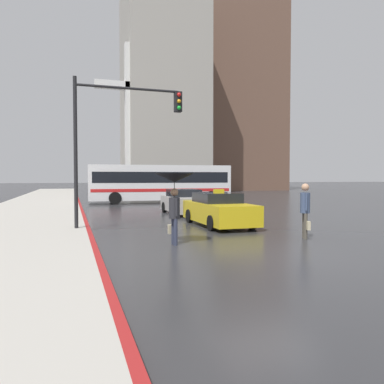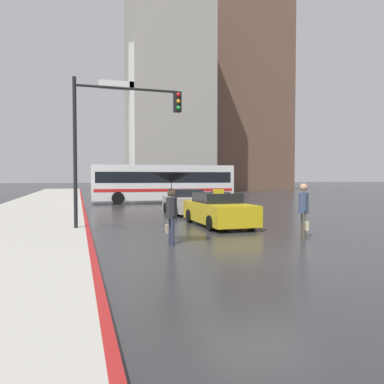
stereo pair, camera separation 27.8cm
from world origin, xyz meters
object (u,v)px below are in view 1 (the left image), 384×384
(traffic_light, at_px, (120,125))
(pedestrian_man, at_px, (305,206))
(sedan_red, at_px, (184,202))
(monument_cross, at_px, (129,109))
(taxi, at_px, (218,210))
(pedestrian_with_umbrella, at_px, (174,186))
(city_bus, at_px, (160,182))

(traffic_light, bearing_deg, pedestrian_man, -35.58)
(sedan_red, height_order, monument_cross, monument_cross)
(taxi, relative_size, pedestrian_with_umbrella, 2.10)
(pedestrian_with_umbrella, xyz_separation_m, pedestrian_man, (4.41, -0.27, -0.71))
(taxi, height_order, city_bus, city_bus)
(pedestrian_man, bearing_deg, sedan_red, -150.72)
(monument_cross, bearing_deg, traffic_light, -99.06)
(sedan_red, height_order, city_bus, city_bus)
(taxi, distance_m, pedestrian_man, 4.39)
(pedestrian_man, height_order, traffic_light, traffic_light)
(pedestrian_with_umbrella, height_order, pedestrian_man, pedestrian_with_umbrella)
(pedestrian_with_umbrella, height_order, monument_cross, monument_cross)
(taxi, height_order, monument_cross, monument_cross)
(city_bus, distance_m, pedestrian_with_umbrella, 19.29)
(monument_cross, bearing_deg, pedestrian_man, -88.77)
(city_bus, xyz_separation_m, monument_cross, (-0.28, 15.01, 8.45))
(taxi, distance_m, pedestrian_with_umbrella, 5.02)
(sedan_red, bearing_deg, taxi, 88.76)
(sedan_red, distance_m, pedestrian_with_umbrella, 9.82)
(pedestrian_with_umbrella, bearing_deg, sedan_red, -21.04)
(taxi, relative_size, pedestrian_man, 2.47)
(taxi, xyz_separation_m, city_bus, (0.97, 15.02, 1.03))
(city_bus, height_order, pedestrian_with_umbrella, city_bus)
(traffic_light, bearing_deg, sedan_red, 52.52)
(taxi, relative_size, city_bus, 0.40)
(pedestrian_man, bearing_deg, monument_cross, -157.30)
(sedan_red, distance_m, pedestrian_man, 9.61)
(sedan_red, relative_size, traffic_light, 0.72)
(pedestrian_with_umbrella, distance_m, monument_cross, 35.10)
(traffic_light, relative_size, monument_cross, 0.32)
(sedan_red, height_order, pedestrian_man, pedestrian_man)
(city_bus, bearing_deg, monument_cross, -175.23)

